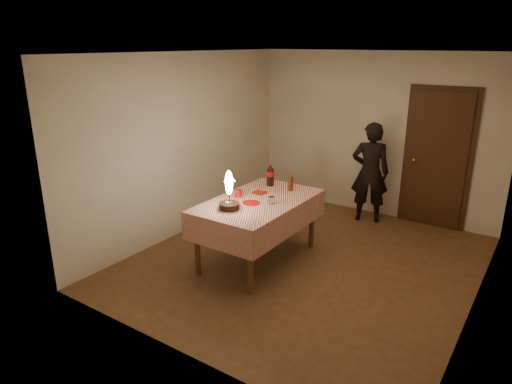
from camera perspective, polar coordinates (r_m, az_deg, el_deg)
ground at (r=6.03m, az=6.12°, el=-8.63°), size 4.00×4.50×0.01m
room_shell at (r=5.54m, az=7.38°, el=7.03°), size 4.04×4.54×2.62m
dining_table at (r=5.76m, az=0.28°, el=-2.03°), size 1.02×1.72×0.83m
birthday_cake at (r=5.37m, az=-3.36°, el=-0.85°), size 0.31×0.31×0.47m
red_plate at (r=5.61m, az=-0.61°, el=-1.37°), size 0.22×0.22×0.01m
red_cup at (r=5.82m, az=-2.23°, el=-0.17°), size 0.08×0.08×0.10m
clear_cup at (r=5.58m, az=1.96°, el=-1.04°), size 0.07×0.07×0.09m
napkin_stack at (r=5.96m, az=0.42°, el=-0.09°), size 0.15×0.15×0.02m
cola_bottle at (r=6.26m, az=1.81°, el=2.17°), size 0.10×0.10×0.32m
amber_bottle_right at (r=6.06m, az=4.36°, el=1.25°), size 0.06×0.06×0.25m
photographer at (r=7.30m, az=14.06°, el=2.40°), size 0.67×0.55×1.58m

